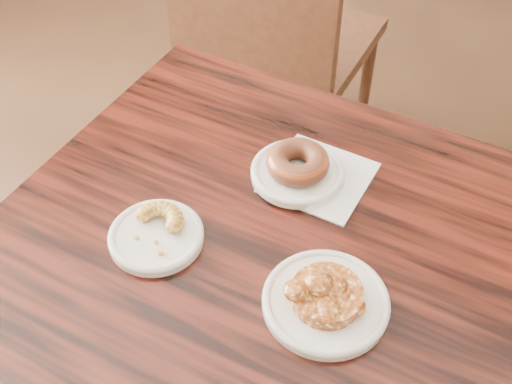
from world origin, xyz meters
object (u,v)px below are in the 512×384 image
at_px(cafe_table, 256,375).
at_px(cruller_fragment, 155,229).
at_px(glazed_donut, 298,162).
at_px(chair_far, 284,43).
at_px(apple_fritter, 327,293).

xyz_separation_m(cafe_table, cruller_fragment, (-0.14, -0.04, 0.40)).
bearing_deg(glazed_donut, cafe_table, -87.53).
bearing_deg(chair_far, cafe_table, 112.51).
xyz_separation_m(chair_far, cruller_fragment, (0.23, -0.98, 0.32)).
bearing_deg(cruller_fragment, apple_fritter, 0.67).
xyz_separation_m(apple_fritter, cruller_fragment, (-0.27, -0.00, -0.00)).
bearing_deg(glazed_donut, chair_far, 115.19).
xyz_separation_m(cafe_table, apple_fritter, (0.13, -0.04, 0.40)).
xyz_separation_m(cafe_table, chair_far, (-0.37, 0.94, 0.08)).
bearing_deg(apple_fritter, glazed_donut, 122.55).
height_order(cafe_table, chair_far, chair_far).
distance_m(cafe_table, glazed_donut, 0.44).
bearing_deg(apple_fritter, cafe_table, 161.71).
bearing_deg(cruller_fragment, glazed_donut, 57.60).
distance_m(chair_far, glazed_donut, 0.91).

